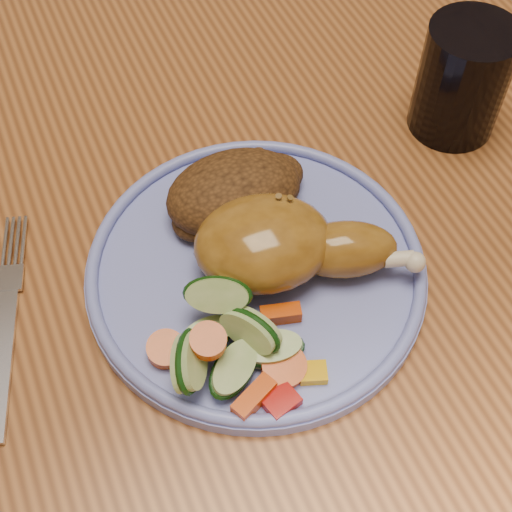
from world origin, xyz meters
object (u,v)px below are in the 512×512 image
dining_table (269,233)px  fork (5,328)px  chair_far (112,15)px  plate (256,271)px  drinking_glass (462,80)px

dining_table → fork: (-0.25, -0.06, 0.09)m
chair_far → dining_table: bearing=-90.0°
chair_far → plate: 0.76m
plate → drinking_glass: bearing=20.0°
drinking_glass → fork: bearing=-172.6°
dining_table → drinking_glass: bearing=-1.8°
plate → drinking_glass: drinking_glass is taller
dining_table → plate: bearing=-120.4°
fork → plate: bearing=-8.7°
dining_table → fork: fork is taller
chair_far → fork: chair_far is taller
fork → drinking_glass: drinking_glass is taller
drinking_glass → plate: bearing=-160.0°
fork → chair_far: bearing=70.3°
chair_far → fork: (-0.25, -0.69, 0.26)m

